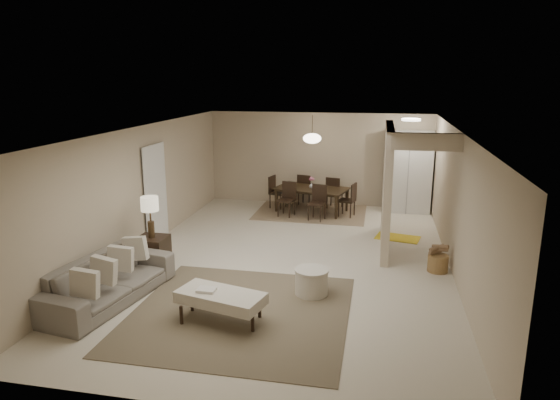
% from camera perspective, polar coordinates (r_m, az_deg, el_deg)
% --- Properties ---
extents(floor, '(9.00, 9.00, 0.00)m').
position_cam_1_polar(floor, '(9.65, 0.97, -6.93)').
color(floor, beige).
rests_on(floor, ground).
extents(ceiling, '(9.00, 9.00, 0.00)m').
position_cam_1_polar(ceiling, '(9.07, 1.04, 7.99)').
color(ceiling, white).
rests_on(ceiling, back_wall).
extents(back_wall, '(6.00, 0.00, 6.00)m').
position_cam_1_polar(back_wall, '(13.64, 4.44, 4.69)').
color(back_wall, '#C4B095').
rests_on(back_wall, floor).
extents(left_wall, '(0.00, 9.00, 9.00)m').
position_cam_1_polar(left_wall, '(10.24, -15.74, 1.07)').
color(left_wall, '#C4B095').
rests_on(left_wall, floor).
extents(right_wall, '(0.00, 9.00, 9.00)m').
position_cam_1_polar(right_wall, '(9.24, 19.63, -0.59)').
color(right_wall, '#C4B095').
rests_on(right_wall, floor).
extents(partition, '(0.15, 2.50, 2.50)m').
position_cam_1_polar(partition, '(10.36, 12.13, 1.43)').
color(partition, '#C4B095').
rests_on(partition, floor).
extents(doorway, '(0.04, 0.90, 2.04)m').
position_cam_1_polar(doorway, '(10.80, -14.09, 0.58)').
color(doorway, black).
rests_on(doorway, floor).
extents(pantry_cabinet, '(1.20, 0.55, 2.10)m').
position_cam_1_polar(pantry_cabinet, '(13.26, 14.38, 3.14)').
color(pantry_cabinet, silver).
rests_on(pantry_cabinet, floor).
extents(flush_light, '(0.44, 0.44, 0.05)m').
position_cam_1_polar(flush_light, '(12.13, 14.75, 8.87)').
color(flush_light, white).
rests_on(flush_light, ceiling).
extents(living_rug, '(3.20, 3.20, 0.01)m').
position_cam_1_polar(living_rug, '(7.67, -4.56, -12.70)').
color(living_rug, brown).
rests_on(living_rug, floor).
extents(sofa, '(2.48, 1.30, 0.69)m').
position_cam_1_polar(sofa, '(8.34, -19.06, -8.67)').
color(sofa, slate).
rests_on(sofa, floor).
extents(ottoman_bench, '(1.36, 0.86, 0.45)m').
position_cam_1_polar(ottoman_bench, '(7.32, -6.81, -11.07)').
color(ottoman_bench, beige).
rests_on(ottoman_bench, living_rug).
extents(side_table, '(0.53, 0.53, 0.58)m').
position_cam_1_polar(side_table, '(9.54, -14.34, -5.79)').
color(side_table, black).
rests_on(side_table, floor).
extents(table_lamp, '(0.32, 0.32, 0.76)m').
position_cam_1_polar(table_lamp, '(9.29, -14.66, -0.83)').
color(table_lamp, '#48341E').
rests_on(table_lamp, side_table).
extents(round_pouf, '(0.55, 0.55, 0.43)m').
position_cam_1_polar(round_pouf, '(8.18, 3.63, -9.33)').
color(round_pouf, beige).
rests_on(round_pouf, floor).
extents(wicker_basket, '(0.46, 0.46, 0.31)m').
position_cam_1_polar(wicker_basket, '(9.53, 17.59, -6.91)').
color(wicker_basket, olive).
rests_on(wicker_basket, floor).
extents(dining_rug, '(2.80, 2.10, 0.01)m').
position_cam_1_polar(dining_rug, '(13.03, 3.56, -1.35)').
color(dining_rug, '#876C53').
rests_on(dining_rug, floor).
extents(dining_table, '(2.02, 1.44, 0.64)m').
position_cam_1_polar(dining_table, '(12.95, 3.58, -0.01)').
color(dining_table, black).
rests_on(dining_table, dining_rug).
extents(dining_chairs, '(2.33, 1.92, 0.86)m').
position_cam_1_polar(dining_chairs, '(12.92, 3.59, 0.47)').
color(dining_chairs, black).
rests_on(dining_chairs, dining_rug).
extents(vase, '(0.15, 0.15, 0.13)m').
position_cam_1_polar(vase, '(12.86, 3.61, 1.66)').
color(vase, silver).
rests_on(vase, dining_table).
extents(yellow_mat, '(1.03, 0.76, 0.01)m').
position_cam_1_polar(yellow_mat, '(11.25, 13.29, -4.21)').
color(yellow_mat, gold).
rests_on(yellow_mat, floor).
extents(pendant_light, '(0.46, 0.46, 0.71)m').
position_cam_1_polar(pendant_light, '(12.65, 3.69, 7.04)').
color(pendant_light, '#48341E').
rests_on(pendant_light, ceiling).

